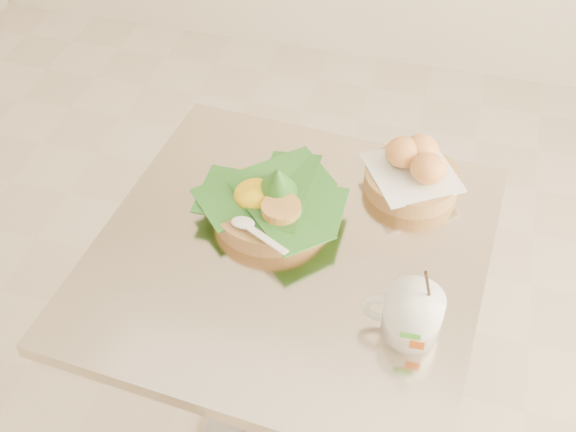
% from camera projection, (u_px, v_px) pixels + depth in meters
% --- Properties ---
extents(floor, '(3.60, 3.60, 0.00)m').
position_uv_depth(floor, '(259.00, 425.00, 1.89)').
color(floor, beige).
rests_on(floor, ground).
extents(cafe_table, '(0.75, 0.75, 0.75)m').
position_uv_depth(cafe_table, '(290.00, 321.00, 1.48)').
color(cafe_table, gray).
rests_on(cafe_table, floor).
extents(rice_basket, '(0.28, 0.28, 0.14)m').
position_uv_depth(rice_basket, '(271.00, 201.00, 1.35)').
color(rice_basket, '#A77C47').
rests_on(rice_basket, cafe_table).
extents(bread_basket, '(0.22, 0.22, 0.10)m').
position_uv_depth(bread_basket, '(413.00, 171.00, 1.41)').
color(bread_basket, '#A77C47').
rests_on(bread_basket, cafe_table).
extents(coffee_mug, '(0.13, 0.10, 0.17)m').
position_uv_depth(coffee_mug, '(411.00, 313.00, 1.16)').
color(coffee_mug, white).
rests_on(coffee_mug, cafe_table).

